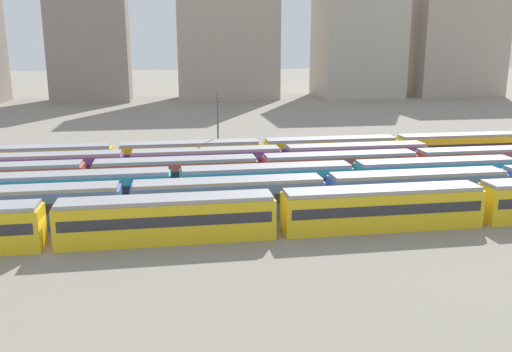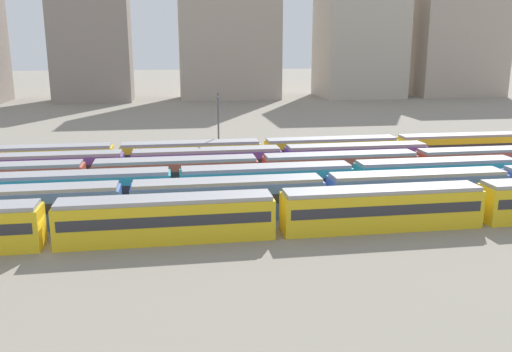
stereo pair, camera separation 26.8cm
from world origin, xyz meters
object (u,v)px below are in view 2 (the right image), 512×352
train_track_2 (267,183)px  train_track_1 (325,194)px  train_track_0 (382,208)px  train_track_3 (416,166)px  train_track_5 (262,153)px  catenary_pole_1 (218,125)px  train_track_4 (207,164)px

train_track_2 → train_track_1: bearing=-46.9°
train_track_0 → train_track_3: (10.58, 15.60, 0.00)m
train_track_3 → train_track_5: same height
train_track_5 → catenary_pole_1: catenary_pole_1 is taller
train_track_0 → train_track_1: 6.36m
train_track_5 → train_track_2: bearing=-98.3°
train_track_0 → train_track_3: same height
train_track_4 → train_track_5: 9.33m
train_track_0 → train_track_4: same height
train_track_0 → train_track_5: size_ratio=1.25×
train_track_3 → train_track_5: bearing=148.3°
train_track_2 → train_track_5: 15.77m
train_track_2 → train_track_3: (19.11, 5.20, 0.00)m
train_track_3 → catenary_pole_1: 26.23m
train_track_2 → catenary_pole_1: (-3.29, 18.39, 3.53)m
train_track_1 → train_track_4: bearing=123.5°
train_track_2 → train_track_4: size_ratio=1.00×
train_track_2 → train_track_4: (-5.46, 10.40, 0.00)m
train_track_3 → train_track_1: bearing=-143.9°
train_track_2 → train_track_4: bearing=117.7°
train_track_2 → catenary_pole_1: 19.02m
train_track_2 → catenary_pole_1: catenary_pole_1 is taller
train_track_4 → catenary_pole_1: (2.17, 7.99, 3.53)m
train_track_1 → train_track_5: same height
train_track_0 → train_track_5: bearing=103.5°
train_track_0 → catenary_pole_1: 31.32m
train_track_0 → catenary_pole_1: (-11.81, 28.79, 3.53)m
train_track_3 → train_track_5: size_ratio=1.51×
train_track_0 → catenary_pole_1: size_ratio=9.57×
train_track_2 → catenary_pole_1: bearing=100.1°
train_track_5 → train_track_4: bearing=-146.1°
catenary_pole_1 → train_track_4: bearing=-105.2°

